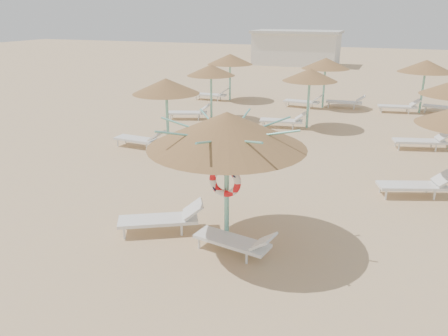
% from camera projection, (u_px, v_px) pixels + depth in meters
% --- Properties ---
extents(ground, '(120.00, 120.00, 0.00)m').
position_uv_depth(ground, '(225.00, 234.00, 10.38)').
color(ground, tan).
rests_on(ground, ground).
extents(main_palapa, '(3.39, 3.39, 3.04)m').
position_uv_depth(main_palapa, '(227.00, 130.00, 9.12)').
color(main_palapa, '#74C9B4').
rests_on(main_palapa, ground).
extents(lounger_main_a, '(2.05, 1.50, 0.73)m').
position_uv_depth(lounger_main_a, '(164.00, 218.00, 10.38)').
color(lounger_main_a, white).
rests_on(lounger_main_a, ground).
extents(lounger_main_b, '(1.89, 0.86, 0.66)m').
position_uv_depth(lounger_main_b, '(237.00, 241.00, 9.41)').
color(lounger_main_b, white).
rests_on(lounger_main_b, ground).
extents(palapa_field, '(15.58, 14.19, 2.71)m').
position_uv_depth(palapa_field, '(326.00, 76.00, 19.19)').
color(palapa_field, '#74C9B4').
rests_on(palapa_field, ground).
extents(service_hut, '(8.40, 4.40, 3.25)m').
position_uv_depth(service_hut, '(296.00, 48.00, 42.57)').
color(service_hut, silver).
rests_on(service_hut, ground).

